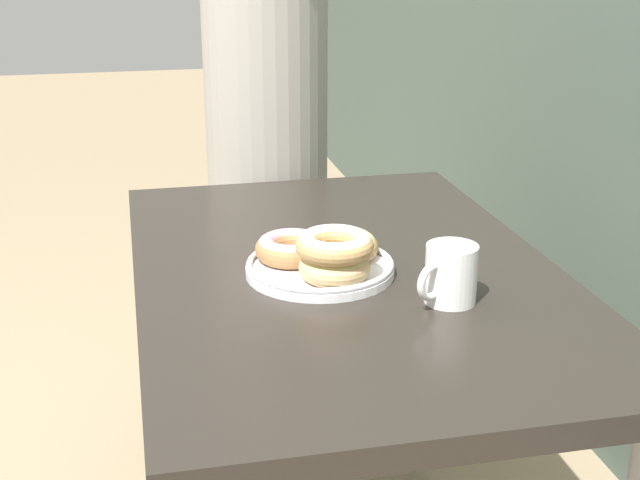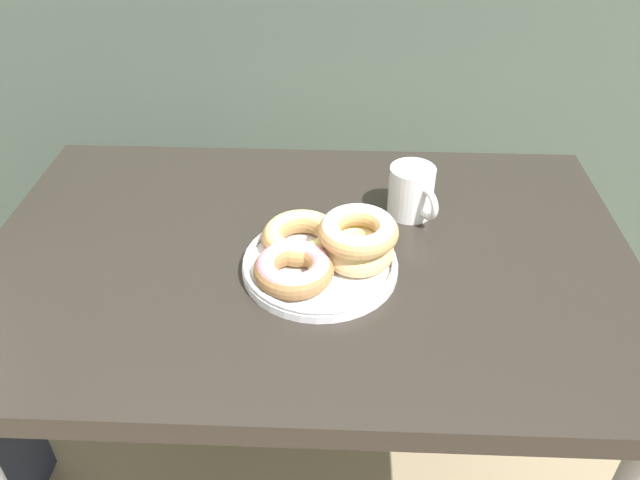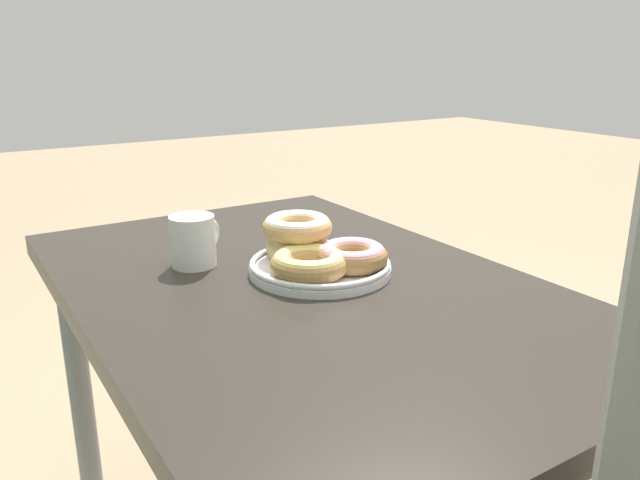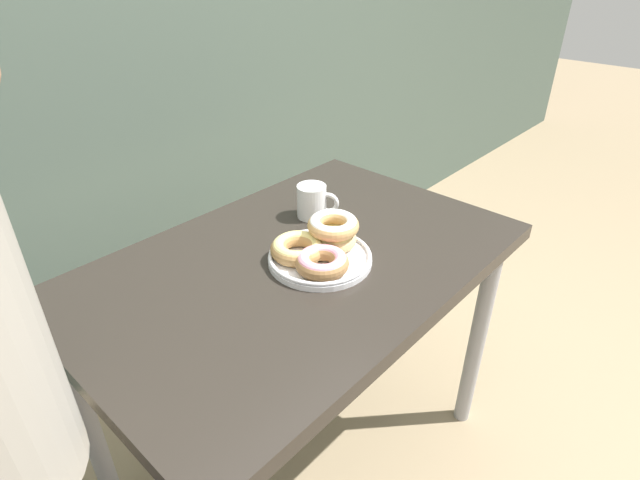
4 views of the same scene
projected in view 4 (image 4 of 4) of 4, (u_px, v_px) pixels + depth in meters
dining_table at (299, 288)px, 1.25m from camera, size 1.08×0.71×0.75m
donut_plate at (320, 247)px, 1.18m from camera, size 0.27×0.26×0.09m
coffee_mug at (313, 201)px, 1.36m from camera, size 0.08×0.11×0.09m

